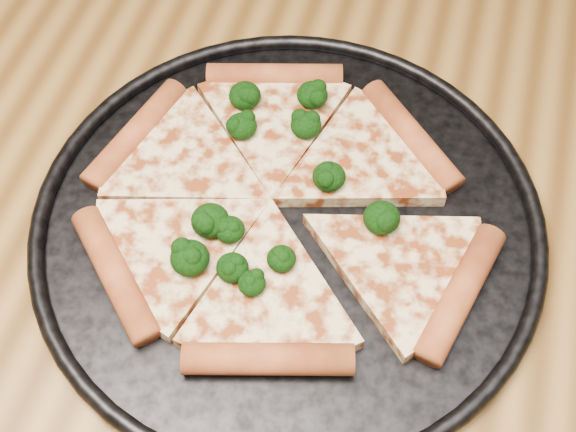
# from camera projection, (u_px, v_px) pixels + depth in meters

# --- Properties ---
(dining_table) EXTENTS (1.20, 0.90, 0.75)m
(dining_table) POSITION_uv_depth(u_px,v_px,m) (233.00, 243.00, 0.70)
(dining_table) COLOR brown
(dining_table) RESTS_ON ground
(pizza_pan) EXTENTS (0.40, 0.40, 0.02)m
(pizza_pan) POSITION_uv_depth(u_px,v_px,m) (288.00, 222.00, 0.60)
(pizza_pan) COLOR black
(pizza_pan) RESTS_ON dining_table
(pizza) EXTENTS (0.33, 0.31, 0.02)m
(pizza) POSITION_uv_depth(u_px,v_px,m) (277.00, 203.00, 0.60)
(pizza) COLOR beige
(pizza) RESTS_ON pizza_pan
(broccoli_florets) EXTENTS (0.16, 0.21, 0.02)m
(broccoli_florets) POSITION_uv_depth(u_px,v_px,m) (269.00, 187.00, 0.59)
(broccoli_florets) COLOR black
(broccoli_florets) RESTS_ON pizza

